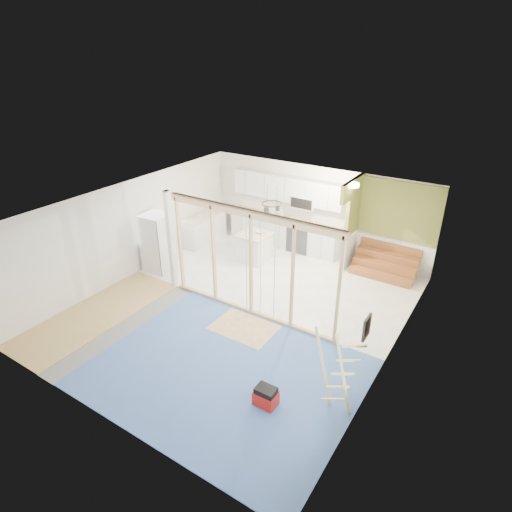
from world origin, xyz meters
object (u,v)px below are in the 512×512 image
Objects in this scene: island at (254,247)px; toolbox at (266,397)px; ladder at (336,372)px; fridge at (158,243)px.

toolbox is (3.23, -4.62, -0.24)m from island.
island is 0.55× the size of ladder.
fridge is at bearing 141.69° from ladder.
island is 5.91m from ladder.
toolbox is (5.14, -2.72, -0.65)m from fridge.
island is at bearing 117.28° from ladder.
ladder is at bearing -23.45° from fridge.
fridge is 2.73m from island.
ladder is (1.02, 0.54, 0.65)m from toolbox.
ladder is at bearing 27.76° from toolbox.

